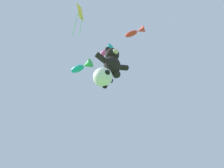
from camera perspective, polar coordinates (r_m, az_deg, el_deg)
teddy_bear_kite at (r=13.42m, az=0.06°, el=5.80°), size 2.33×1.03×2.36m
soccer_ball_kite at (r=12.02m, az=-2.38°, el=1.77°), size 1.20×1.19×1.10m
fish_kite_crimson at (r=16.93m, az=6.26°, el=13.37°), size 1.24×1.54×0.53m
fish_kite_magenta at (r=18.02m, az=-1.60°, el=8.66°), size 0.69×1.48×0.51m
fish_kite_teal at (r=18.74m, az=-7.77°, el=4.49°), size 1.60×2.07×0.76m
diamond_kite at (r=14.74m, az=-8.37°, el=17.57°), size 0.93×0.96×3.27m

